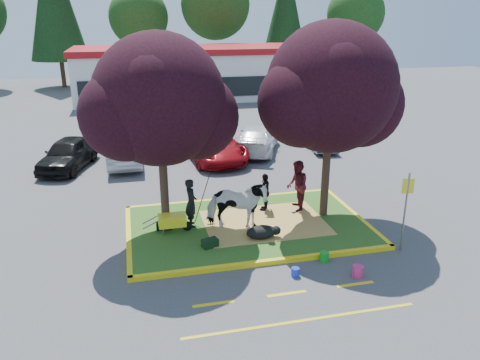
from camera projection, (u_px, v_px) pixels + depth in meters
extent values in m
plane|color=#424244|center=(248.00, 228.00, 16.39)|extent=(90.00, 90.00, 0.00)
cube|color=#26541A|center=(248.00, 226.00, 16.36)|extent=(8.00, 5.00, 0.15)
cube|color=yellow|center=(269.00, 262.00, 14.00)|extent=(8.30, 0.16, 0.15)
cube|color=yellow|center=(232.00, 199.00, 18.73)|extent=(8.30, 0.16, 0.15)
cube|color=yellow|center=(129.00, 238.00, 15.47)|extent=(0.16, 5.30, 0.15)
cube|color=yellow|center=(355.00, 215.00, 17.26)|extent=(0.16, 5.30, 0.15)
cube|color=tan|center=(264.00, 222.00, 16.47)|extent=(4.20, 3.00, 0.01)
cylinder|color=black|center=(164.00, 179.00, 15.50)|extent=(0.28, 0.28, 3.53)
sphere|color=black|center=(159.00, 100.00, 14.62)|extent=(4.20, 4.20, 4.20)
sphere|color=black|center=(195.00, 116.00, 15.26)|extent=(2.86, 2.86, 2.86)
sphere|color=black|center=(126.00, 115.00, 14.24)|extent=(2.86, 2.86, 2.86)
cylinder|color=black|center=(326.00, 166.00, 16.54)|extent=(0.28, 0.28, 3.70)
sphere|color=black|center=(331.00, 88.00, 15.61)|extent=(4.40, 4.40, 4.40)
sphere|color=black|center=(360.00, 105.00, 16.28)|extent=(2.99, 2.99, 2.99)
sphere|color=black|center=(303.00, 102.00, 15.23)|extent=(2.99, 2.99, 2.99)
cube|color=yellow|center=(214.00, 304.00, 12.10)|extent=(1.10, 0.12, 0.01)
cube|color=yellow|center=(287.00, 294.00, 12.54)|extent=(1.10, 0.12, 0.01)
cube|color=yellow|center=(355.00, 284.00, 12.98)|extent=(1.10, 0.12, 0.01)
cube|color=yellow|center=(303.00, 321.00, 11.44)|extent=(6.00, 0.10, 0.01)
cube|color=silver|center=(192.00, 74.00, 41.82)|extent=(20.00, 8.00, 4.00)
cube|color=maroon|center=(191.00, 50.00, 41.10)|extent=(20.40, 8.40, 0.50)
cube|color=black|center=(199.00, 88.00, 38.31)|extent=(19.00, 0.10, 1.60)
cylinder|color=black|center=(62.00, 68.00, 47.45)|extent=(0.44, 0.44, 3.92)
cylinder|color=black|center=(142.00, 68.00, 50.72)|extent=(0.44, 0.44, 3.08)
sphere|color=#143811|center=(139.00, 17.00, 48.95)|extent=(6.16, 6.16, 6.16)
cylinder|color=black|center=(216.00, 65.00, 51.46)|extent=(0.44, 0.44, 3.64)
sphere|color=#143811|center=(215.00, 4.00, 49.38)|extent=(7.28, 7.28, 7.28)
cylinder|color=black|center=(284.00, 63.00, 53.70)|extent=(0.44, 0.44, 3.50)
cone|color=black|center=(286.00, 8.00, 51.69)|extent=(5.00, 5.00, 10.62)
cylinder|color=black|center=(352.00, 64.00, 54.59)|extent=(0.44, 0.44, 3.22)
sphere|color=#143811|center=(356.00, 14.00, 52.74)|extent=(6.44, 6.44, 6.44)
imported|color=white|center=(237.00, 206.00, 15.68)|extent=(2.24, 1.48, 1.74)
ellipsoid|color=black|center=(261.00, 232.00, 15.25)|extent=(1.12, 0.79, 0.44)
imported|color=black|center=(191.00, 203.00, 15.98)|extent=(0.43, 0.64, 1.70)
imported|color=#4B151F|center=(297.00, 186.00, 17.26)|extent=(0.88, 1.04, 1.90)
imported|color=black|center=(265.00, 192.00, 17.31)|extent=(0.72, 0.90, 1.44)
cylinder|color=black|center=(187.00, 226.00, 15.81)|extent=(0.33, 0.07, 0.33)
cylinder|color=slate|center=(163.00, 232.00, 15.47)|extent=(0.04, 0.04, 0.24)
cylinder|color=slate|center=(163.00, 227.00, 15.83)|extent=(0.04, 0.04, 0.24)
cube|color=yellow|center=(172.00, 220.00, 15.61)|extent=(0.91, 0.55, 0.36)
cylinder|color=slate|center=(152.00, 224.00, 15.28)|extent=(0.59, 0.05, 0.30)
cylinder|color=slate|center=(151.00, 219.00, 15.64)|extent=(0.59, 0.05, 0.30)
cube|color=black|center=(164.00, 225.00, 15.94)|extent=(0.53, 0.31, 0.26)
cube|color=black|center=(210.00, 243.00, 14.72)|extent=(0.56, 0.43, 0.26)
cylinder|color=slate|center=(405.00, 213.00, 14.43)|extent=(0.06, 0.06, 2.59)
cube|color=yellow|center=(408.00, 186.00, 14.13)|extent=(0.36, 0.10, 0.47)
cylinder|color=#179624|center=(324.00, 257.00, 14.14)|extent=(0.36, 0.36, 0.31)
cylinder|color=#CE2D74|center=(358.00, 272.00, 13.31)|extent=(0.36, 0.36, 0.33)
cylinder|color=#1A30D0|center=(295.00, 272.00, 13.36)|extent=(0.27, 0.27, 0.26)
imported|color=black|center=(68.00, 154.00, 22.53)|extent=(2.99, 4.68, 1.49)
imported|color=#9CA0A4|center=(125.00, 149.00, 23.26)|extent=(1.67, 4.70, 1.54)
imported|color=#9F0D14|center=(212.00, 144.00, 24.04)|extent=(3.15, 5.75, 1.53)
imported|color=white|center=(257.00, 139.00, 25.34)|extent=(3.75, 5.32, 1.43)
imported|color=#5B5E63|center=(320.00, 138.00, 25.97)|extent=(1.75, 3.71, 1.18)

